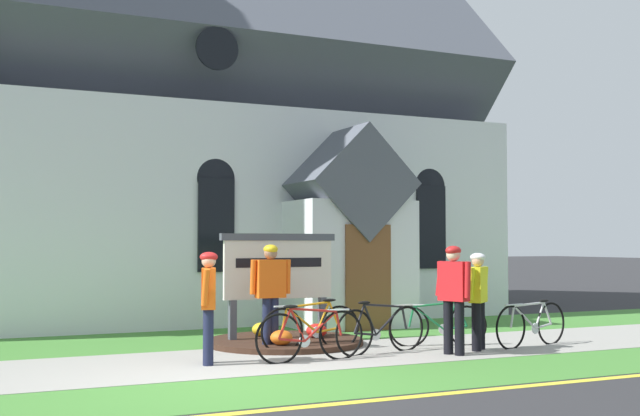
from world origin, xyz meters
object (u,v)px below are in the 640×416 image
Objects in this scene: bicycle_yellow at (381,329)px; bicycle_orange at (532,324)px; cyclist_in_blue_jersey at (478,294)px; cyclist_in_orange_jersey at (454,291)px; bicycle_green at (312,327)px; cyclist_in_white_jersey at (209,299)px; bicycle_white at (310,335)px; cyclist_in_green_jersey at (271,288)px; church_sign at (279,270)px; roadside_conifer at (413,142)px; bicycle_red at (439,325)px.

bicycle_orange is (2.70, -0.34, -0.00)m from bicycle_yellow.
cyclist_in_orange_jersey is at bearing -158.07° from cyclist_in_blue_jersey.
bicycle_green is 1.09× the size of cyclist_in_white_jersey.
bicycle_white is 1.58m from cyclist_in_white_jersey.
bicycle_orange is 1.03× the size of cyclist_in_green_jersey.
bicycle_orange is at bearing -31.37° from church_sign.
bicycle_white is at bearing -129.83° from roadside_conifer.
cyclist_in_blue_jersey is at bearing -176.88° from bicycle_orange.
cyclist_in_blue_jersey is 0.92× the size of cyclist_in_green_jersey.
cyclist_in_blue_jersey is 0.98× the size of cyclist_in_white_jersey.
cyclist_in_blue_jersey is 3.35m from cyclist_in_green_jersey.
church_sign is 1.20× the size of bicycle_orange.
bicycle_orange is 1.91m from cyclist_in_orange_jersey.
cyclist_in_white_jersey is at bearing 176.43° from bicycle_orange.
roadside_conifer is (8.04, 7.59, 3.56)m from cyclist_in_white_jersey.
cyclist_in_green_jersey is 0.24× the size of roadside_conifer.
roadside_conifer is at bearing 65.34° from cyclist_in_blue_jersey.
roadside_conifer is at bearing 62.38° from cyclist_in_orange_jersey.
church_sign is 1.30× the size of bicycle_red.
bicycle_white is (-0.38, -2.22, -0.88)m from church_sign.
cyclist_in_orange_jersey is (2.28, -0.34, 0.61)m from bicycle_white.
bicycle_yellow reaches higher than bicycle_green.
cyclist_in_orange_jersey is (-0.39, -1.02, 0.63)m from bicycle_red.
roadside_conifer reaches higher than bicycle_red.
cyclist_in_green_jersey is (1.36, 1.06, 0.08)m from cyclist_in_white_jersey.
church_sign is 4.39m from bicycle_orange.
bicycle_white is 2.97m from cyclist_in_blue_jersey.
roadside_conifer is at bearing 43.34° from cyclist_in_white_jersey.
church_sign is at bearing 148.63° from bicycle_orange.
bicycle_yellow is 2.72m from bicycle_orange.
bicycle_red is 2.92m from cyclist_in_green_jersey.
cyclist_in_green_jersey is at bearing 148.31° from bicycle_green.
bicycle_red is 1.03× the size of cyclist_in_blue_jersey.
bicycle_white reaches higher than bicycle_green.
bicycle_orange is at bearing -18.73° from cyclist_in_green_jersey.
church_sign is at bearing -137.50° from roadside_conifer.
bicycle_orange is 5.54m from cyclist_in_white_jersey.
bicycle_white is at bearing 171.44° from cyclist_in_orange_jersey.
bicycle_green is 1.04× the size of cyclist_in_orange_jersey.
bicycle_red is 0.96× the size of cyclist_in_orange_jersey.
cyclist_in_orange_jersey is (-1.78, -0.32, 0.62)m from bicycle_orange.
cyclist_in_blue_jersey is (2.93, -0.08, 0.52)m from bicycle_white.
bicycle_green is at bearing 64.81° from bicycle_white.
cyclist_in_white_jersey is (-4.11, -0.36, 0.57)m from bicycle_red.
cyclist_in_blue_jersey is at bearing -24.49° from bicycle_green.
bicycle_orange is 1.00× the size of bicycle_white.
church_sign is 1.24× the size of cyclist_in_green_jersey.
bicycle_red is at bearing -118.51° from roadside_conifer.
bicycle_red is 2.75m from bicycle_white.
bicycle_white is 1.52m from cyclist_in_green_jersey.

